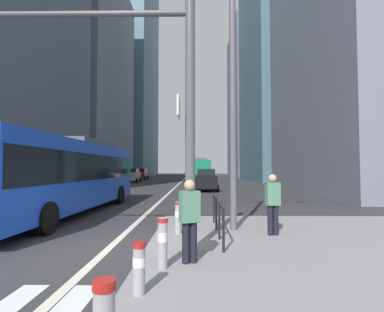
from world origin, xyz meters
TOP-DOWN VIEW (x-y plane):
  - ground_plane at (0.00, 20.00)m, footprint 160.00×160.00m
  - median_island at (5.50, -1.00)m, footprint 9.00×10.00m
  - lane_centre_line at (0.00, 30.00)m, footprint 0.20×80.00m
  - office_tower_left_mid at (-16.00, 40.12)m, footprint 10.81×21.78m
  - office_tower_left_far at (-16.00, 67.74)m, footprint 13.30×25.05m
  - office_tower_right_mid at (17.00, 39.51)m, footprint 12.55×19.50m
  - office_tower_right_far at (17.00, 64.33)m, footprint 11.85×19.93m
  - city_bus_blue_oncoming at (-3.46, 5.26)m, footprint 2.92×12.06m
  - city_bus_red_receding at (2.77, 35.32)m, footprint 2.85×11.11m
  - city_bus_red_distant at (2.02, 56.93)m, footprint 2.89×11.46m
  - car_oncoming_mid at (-6.94, 33.80)m, footprint 2.12×4.35m
  - car_receding_near at (3.03, 18.24)m, footprint 2.10×4.23m
  - car_receding_far at (3.24, 24.89)m, footprint 2.05×4.35m
  - car_oncoming_far at (-7.43, 43.26)m, footprint 2.07×4.28m
  - traffic_signal_gantry at (0.01, -0.99)m, footprint 6.14×0.65m
  - street_lamp_post at (3.33, 1.43)m, footprint 5.50×0.32m
  - bollard_left at (1.34, -3.07)m, footprint 0.20×0.20m
  - bollard_right at (1.56, -1.95)m, footprint 0.20×0.20m
  - bollard_back at (1.68, 0.90)m, footprint 0.20×0.20m
  - pedestrian_railing at (2.80, 0.82)m, footprint 0.06×3.52m
  - pedestrian_waiting at (2.06, -1.63)m, footprint 0.44×0.36m
  - pedestrian_walking at (4.34, 0.77)m, footprint 0.41×0.29m

SIDE VIEW (x-z plane):
  - ground_plane at x=0.00m, z-range 0.00..0.00m
  - lane_centre_line at x=0.00m, z-range 0.00..0.01m
  - median_island at x=5.50m, z-range 0.00..0.15m
  - bollard_left at x=1.34m, z-range 0.20..0.96m
  - bollard_back at x=1.68m, z-range 0.20..1.10m
  - bollard_right at x=1.56m, z-range 0.20..1.13m
  - pedestrian_railing at x=2.80m, z-range 0.36..1.34m
  - car_receding_near at x=3.03m, z-range 0.02..1.96m
  - car_oncoming_far at x=-7.43m, z-range 0.02..1.96m
  - car_oncoming_mid at x=-6.94m, z-range 0.02..1.96m
  - car_receding_far at x=3.24m, z-range 0.02..1.96m
  - pedestrian_waiting at x=2.06m, z-range 0.24..1.88m
  - pedestrian_walking at x=4.34m, z-range 0.24..1.94m
  - city_bus_red_receding at x=2.77m, z-range 0.14..3.54m
  - city_bus_red_distant at x=2.02m, z-range 0.14..3.54m
  - city_bus_blue_oncoming at x=-3.46m, z-range 0.14..3.54m
  - traffic_signal_gantry at x=0.01m, z-range 1.11..7.11m
  - street_lamp_post at x=3.33m, z-range 1.28..9.28m
  - office_tower_left_mid at x=-16.00m, z-range 0.00..34.51m
  - office_tower_right_far at x=17.00m, z-range 0.00..36.66m
  - office_tower_right_mid at x=17.00m, z-range 0.00..41.68m
  - office_tower_left_far at x=-16.00m, z-range 0.00..54.33m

